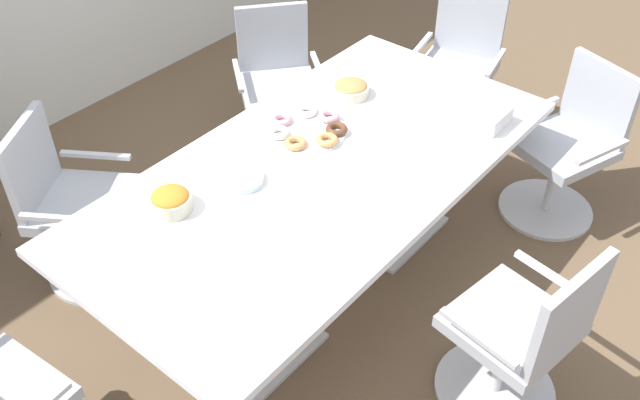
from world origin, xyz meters
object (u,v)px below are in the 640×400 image
object	(u,v)px
donut_platter	(308,129)
conference_table	(320,188)
office_chair_2	(520,341)
plate_stack	(242,179)
napkin_pile	(486,116)
snack_bowl_cookies	(351,88)
office_chair_3	(567,152)
office_chair_6	(75,212)
snack_bowl_chips_orange	(171,200)
office_chair_4	(457,75)
office_chair_5	(278,92)

from	to	relation	value
donut_platter	conference_table	bearing A→B (deg)	-128.33
office_chair_2	plate_stack	size ratio (longest dim) A/B	4.55
conference_table	plate_stack	world-z (taller)	plate_stack
conference_table	napkin_pile	world-z (taller)	napkin_pile
snack_bowl_cookies	office_chair_3	bearing A→B (deg)	-52.45
office_chair_3	office_chair_6	bearing A→B (deg)	69.42
conference_table	office_chair_3	world-z (taller)	office_chair_3
conference_table	snack_bowl_chips_orange	xyz separation A→B (m)	(-0.63, 0.30, 0.17)
office_chair_2	office_chair_4	bearing A→B (deg)	46.96
office_chair_6	snack_bowl_chips_orange	size ratio (longest dim) A/B	4.99
snack_bowl_chips_orange	office_chair_3	bearing A→B (deg)	-26.79
conference_table	office_chair_2	world-z (taller)	office_chair_2
office_chair_3	snack_bowl_chips_orange	size ratio (longest dim) A/B	4.99
office_chair_3	office_chair_5	bearing A→B (deg)	37.12
office_chair_2	snack_bowl_chips_orange	world-z (taller)	office_chair_2
office_chair_2	donut_platter	world-z (taller)	office_chair_2
office_chair_6	conference_table	bearing A→B (deg)	92.21
office_chair_3	office_chair_4	distance (m)	0.98
snack_bowl_cookies	donut_platter	world-z (taller)	snack_bowl_cookies
conference_table	office_chair_6	xyz separation A→B (m)	(-0.72, 1.00, -0.22)
office_chair_4	napkin_pile	size ratio (longest dim) A/B	4.62
conference_table	plate_stack	bearing A→B (deg)	146.81
plate_stack	snack_bowl_cookies	bearing A→B (deg)	4.58
office_chair_3	snack_bowl_cookies	xyz separation A→B (m)	(-0.74, 0.96, 0.38)
snack_bowl_cookies	plate_stack	distance (m)	0.90
plate_stack	napkin_pile	xyz separation A→B (m)	(1.11, -0.61, 0.03)
conference_table	plate_stack	xyz separation A→B (m)	(-0.31, 0.20, 0.14)
office_chair_4	snack_bowl_cookies	distance (m)	1.15
plate_stack	office_chair_5	bearing A→B (deg)	35.68
office_chair_2	snack_bowl_chips_orange	xyz separation A→B (m)	(-0.59, 1.40, 0.39)
donut_platter	plate_stack	distance (m)	0.49
office_chair_2	office_chair_5	distance (m)	2.24
office_chair_6	snack_bowl_chips_orange	world-z (taller)	office_chair_6
snack_bowl_chips_orange	napkin_pile	world-z (taller)	snack_bowl_chips_orange
snack_bowl_cookies	plate_stack	world-z (taller)	snack_bowl_cookies
snack_bowl_cookies	napkin_pile	size ratio (longest dim) A/B	0.99
snack_bowl_chips_orange	donut_platter	xyz separation A→B (m)	(0.81, -0.07, -0.03)
plate_stack	napkin_pile	size ratio (longest dim) A/B	1.01
plate_stack	napkin_pile	world-z (taller)	napkin_pile
snack_bowl_cookies	donut_platter	size ratio (longest dim) A/B	0.50
office_chair_2	snack_bowl_chips_orange	size ratio (longest dim) A/B	4.99
donut_platter	plate_stack	size ratio (longest dim) A/B	1.96
office_chair_6	snack_bowl_cookies	distance (m)	1.54
office_chair_4	donut_platter	xyz separation A→B (m)	(-1.49, -0.00, 0.36)
conference_table	donut_platter	distance (m)	0.32
office_chair_4	plate_stack	distance (m)	2.01
office_chair_2	office_chair_6	size ratio (longest dim) A/B	1.00
snack_bowl_chips_orange	plate_stack	distance (m)	0.34
office_chair_5	office_chair_3	bearing A→B (deg)	147.03
office_chair_5	snack_bowl_chips_orange	world-z (taller)	office_chair_5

